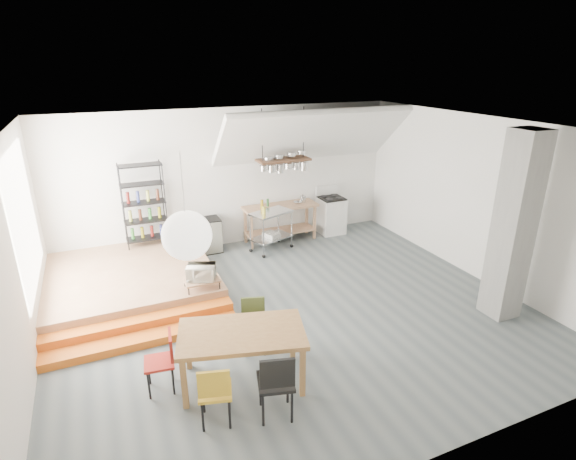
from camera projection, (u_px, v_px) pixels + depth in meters
name	position (u px, v px, depth m)	size (l,w,h in m)	color
floor	(292.00, 311.00, 7.95)	(8.00, 8.00, 0.00)	#50595C
wall_back	(230.00, 178.00, 10.38)	(8.00, 0.04, 3.20)	silver
wall_left	(14.00, 269.00, 5.88)	(0.04, 7.00, 3.20)	silver
wall_right	(476.00, 198.00, 8.88)	(0.04, 7.00, 3.20)	silver
ceiling	(293.00, 128.00, 6.81)	(8.00, 7.00, 0.02)	white
slope_ceiling	(312.00, 136.00, 10.20)	(4.40, 1.80, 0.15)	white
window_pane	(24.00, 219.00, 7.10)	(0.02, 2.50, 2.20)	white
platform	(131.00, 279.00, 8.65)	(3.00, 3.00, 0.40)	#986B4C
step_lower	(145.00, 339.00, 7.03)	(3.00, 0.35, 0.13)	#D46119
step_upper	(142.00, 324.00, 7.30)	(3.00, 0.35, 0.27)	#D46119
concrete_column	(514.00, 227.00, 7.33)	(0.50, 0.50, 3.20)	slate
kitchen_counter	(280.00, 216.00, 10.84)	(1.80, 0.60, 0.91)	#986B4C
stove	(331.00, 215.00, 11.42)	(0.60, 0.60, 1.18)	white
pot_rack	(285.00, 163.00, 10.17)	(1.20, 0.50, 1.43)	#43281A
wire_shelving	(144.00, 204.00, 9.47)	(0.88, 0.38, 1.80)	black
microwave_shelf	(202.00, 280.00, 7.87)	(0.60, 0.40, 0.16)	#986B4C
paper_lantern	(187.00, 235.00, 5.36)	(0.60, 0.60, 0.60)	white
dining_table	(242.00, 337.00, 5.97)	(1.86, 1.34, 0.79)	brown
chair_mustard	(215.00, 390.00, 5.29)	(0.48, 0.48, 0.86)	gold
chair_black	(276.00, 380.00, 5.37)	(0.54, 0.54, 0.96)	black
chair_olive	(254.00, 320.00, 6.77)	(0.47, 0.47, 0.82)	#4E5B2B
chair_red	(164.00, 357.00, 5.91)	(0.43, 0.43, 0.84)	#AD2118
rolling_cart	(271.00, 225.00, 10.30)	(1.06, 0.82, 0.94)	silver
mini_fridge	(210.00, 235.00, 10.31)	(0.47, 0.47, 0.80)	black
microwave	(201.00, 272.00, 7.82)	(0.49, 0.33, 0.27)	beige
bowl	(298.00, 203.00, 10.85)	(0.20, 0.20, 0.05)	silver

